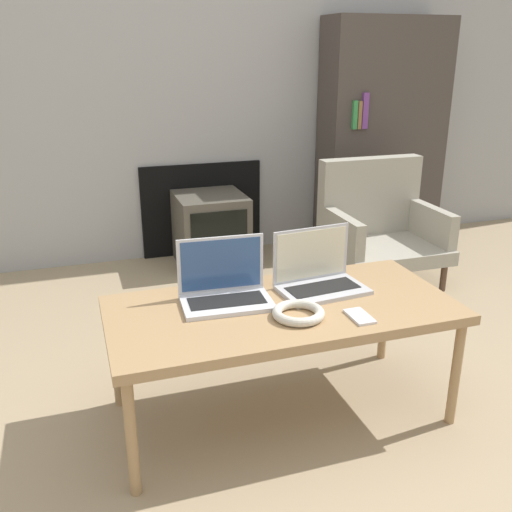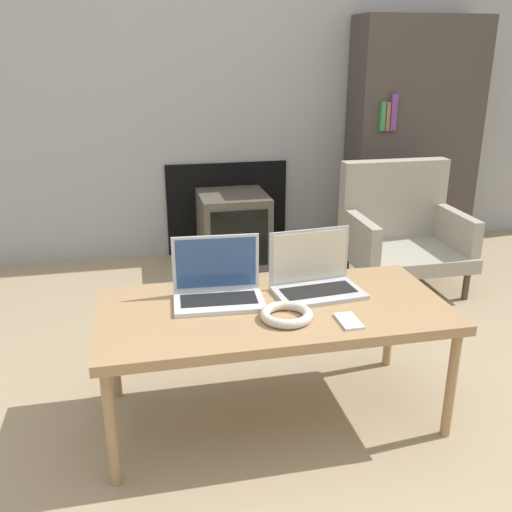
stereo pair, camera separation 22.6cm
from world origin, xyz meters
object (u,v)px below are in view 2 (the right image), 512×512
Objects in this scene: laptop_left at (218,286)px; phone at (349,321)px; laptop_right at (315,278)px; headphones at (286,315)px; armchair at (400,227)px; tv at (233,229)px.

phone is at bearing -31.36° from laptop_left.
phone is (0.40, -0.28, -0.05)m from laptop_left.
laptop_right is at bearing 96.40° from phone.
laptop_right reaches higher than headphones.
headphones is 1.59m from armchair.
laptop_right is 0.48× the size of armchair.
laptop_left is 0.47× the size of armchair.
laptop_right is 0.28m from phone.
laptop_right is 2.76× the size of phone.
phone is 0.27× the size of tv.
armchair reaches higher than laptop_left.
phone is (0.03, -0.28, -0.05)m from laptop_right.
laptop_left reaches higher than phone.
laptop_right is at bearing -88.56° from tv.
laptop_left and laptop_right have the same top height.
armchair is at bearing 43.41° from laptop_left.
armchair reaches higher than headphones.
phone is (0.20, -0.07, -0.01)m from headphones.
armchair is (1.21, 1.01, -0.16)m from laptop_left.
tv is (-0.04, 1.55, -0.27)m from laptop_right.
headphones is 1.78m from tv.
laptop_left is 0.29m from headphones.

